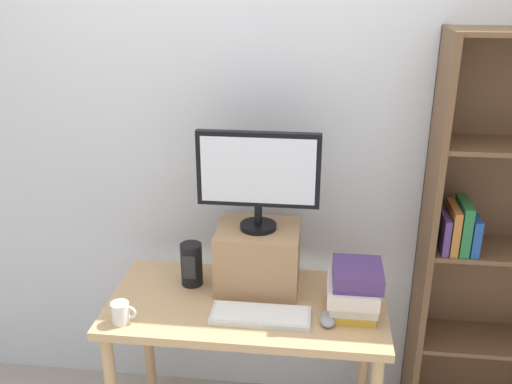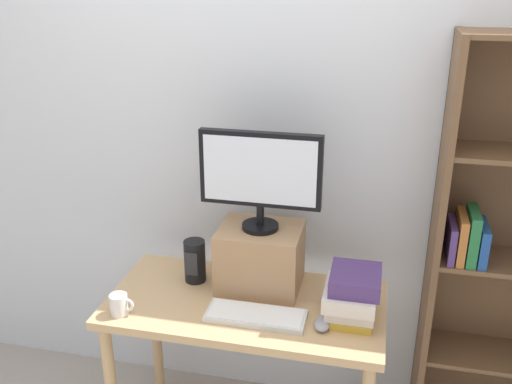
# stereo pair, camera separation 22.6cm
# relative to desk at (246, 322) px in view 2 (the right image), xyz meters

# --- Properties ---
(back_wall) EXTENTS (7.00, 0.08, 2.60)m
(back_wall) POSITION_rel_desk_xyz_m (0.00, 0.45, 0.63)
(back_wall) COLOR silver
(back_wall) RESTS_ON ground_plane
(desk) EXTENTS (1.16, 0.59, 0.78)m
(desk) POSITION_rel_desk_xyz_m (0.00, 0.00, 0.00)
(desk) COLOR tan
(desk) RESTS_ON ground_plane
(riser_box) EXTENTS (0.35, 0.28, 0.28)m
(riser_box) POSITION_rel_desk_xyz_m (0.03, 0.13, 0.25)
(riser_box) COLOR #A87F56
(riser_box) RESTS_ON desk
(computer_monitor) EXTENTS (0.51, 0.15, 0.42)m
(computer_monitor) POSITION_rel_desk_xyz_m (0.03, 0.13, 0.63)
(computer_monitor) COLOR black
(computer_monitor) RESTS_ON riser_box
(keyboard) EXTENTS (0.40, 0.15, 0.02)m
(keyboard) POSITION_rel_desk_xyz_m (0.07, -0.12, 0.12)
(keyboard) COLOR silver
(keyboard) RESTS_ON desk
(computer_mouse) EXTENTS (0.06, 0.10, 0.04)m
(computer_mouse) POSITION_rel_desk_xyz_m (0.34, -0.12, 0.13)
(computer_mouse) COLOR #99999E
(computer_mouse) RESTS_ON desk
(book_stack) EXTENTS (0.22, 0.24, 0.20)m
(book_stack) POSITION_rel_desk_xyz_m (0.44, -0.02, 0.21)
(book_stack) COLOR gold
(book_stack) RESTS_ON desk
(coffee_mug) EXTENTS (0.10, 0.07, 0.09)m
(coffee_mug) POSITION_rel_desk_xyz_m (-0.47, -0.21, 0.15)
(coffee_mug) COLOR white
(coffee_mug) RESTS_ON desk
(desk_speaker) EXTENTS (0.09, 0.10, 0.19)m
(desk_speaker) POSITION_rel_desk_xyz_m (-0.26, 0.11, 0.20)
(desk_speaker) COLOR black
(desk_speaker) RESTS_ON desk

